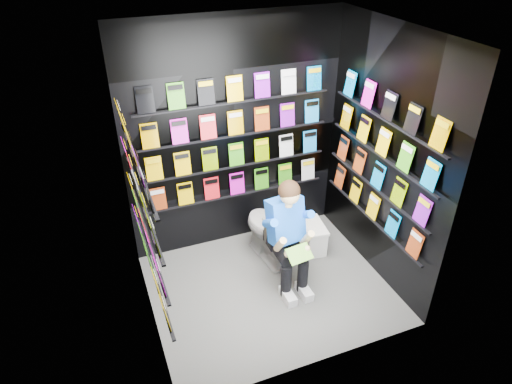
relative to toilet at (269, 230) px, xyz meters
name	(u,v)px	position (x,y,z in m)	size (l,w,h in m)	color
floor	(269,288)	(-0.21, -0.50, -0.37)	(2.40, 2.40, 0.00)	#565654
ceiling	(275,33)	(-0.21, -0.50, 2.23)	(2.40, 2.40, 0.00)	white
wall_back	(235,138)	(-0.21, 0.50, 0.93)	(2.40, 0.04, 2.60)	black
wall_front	(325,246)	(-0.21, -1.50, 0.93)	(2.40, 0.04, 2.60)	black
wall_left	(137,209)	(-1.41, -0.50, 0.93)	(0.04, 2.00, 2.60)	black
wall_right	(383,159)	(0.99, -0.50, 0.93)	(0.04, 2.00, 2.60)	black
comics_back	(236,139)	(-0.21, 0.47, 0.94)	(2.10, 0.06, 1.37)	red
comics_left	(141,207)	(-1.38, -0.50, 0.94)	(0.06, 1.70, 1.37)	red
comics_right	(381,159)	(0.96, -0.50, 0.94)	(0.06, 1.70, 1.37)	red
toilet	(269,230)	(0.00, 0.00, 0.00)	(0.42, 0.75, 0.73)	white
longbox	(312,237)	(0.52, -0.05, -0.22)	(0.22, 0.40, 0.30)	white
longbox_lid	(313,226)	(0.52, -0.05, -0.05)	(0.24, 0.42, 0.03)	white
reader	(285,220)	(0.00, -0.38, 0.38)	(0.48, 0.70, 1.30)	blue
held_comic	(299,254)	(0.00, -0.73, 0.21)	(0.25, 0.01, 0.17)	#1E964E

